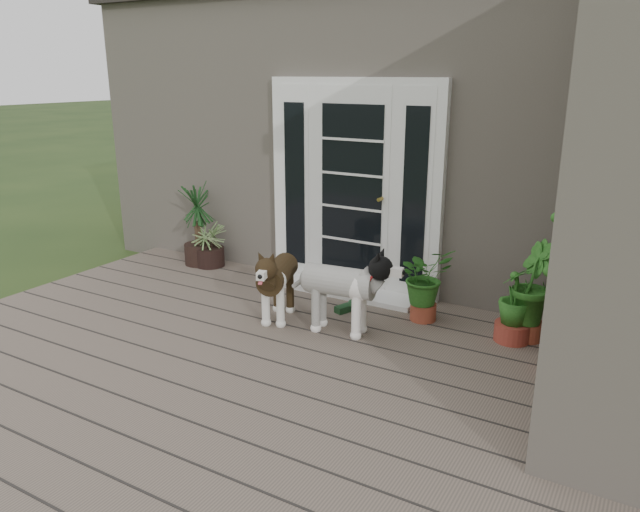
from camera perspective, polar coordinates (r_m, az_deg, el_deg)
The scene contains 14 objects.
deck at distance 4.71m, azimuth -7.41°, elevation -11.86°, with size 6.20×4.60×0.12m, color #6B5B4C.
house_main at distance 7.95m, azimuth 11.44°, elevation 11.10°, with size 7.40×4.00×3.10m, color #665E54.
door_unit at distance 6.20m, azimuth 3.18°, elevation 6.51°, with size 1.90×0.14×2.15m, color white.
door_step at distance 6.31m, azimuth 2.19°, elevation -3.20°, with size 1.60×0.40×0.05m, color white.
brindle_dog at distance 5.55m, azimuth -3.98°, elevation -2.86°, with size 0.33×0.77×0.64m, color #3A2A15, non-canonical shape.
white_dog at distance 5.25m, azimuth 1.86°, elevation -3.72°, with size 0.35×0.82×0.69m, color silver, non-canonical shape.
spider_plant at distance 7.19m, azimuth -10.38°, elevation 1.35°, with size 0.56×0.56×0.59m, color #74935A, non-canonical shape.
yucca at distance 7.24m, azimuth -11.42°, elevation 2.97°, with size 0.67×0.67×0.98m, color black, non-canonical shape.
herb_a at distance 5.60m, azimuth 9.80°, elevation -2.97°, with size 0.49×0.49×0.63m, color #17531A.
herb_b at distance 5.42m, azimuth 19.10°, elevation -4.28°, with size 0.43×0.43×0.64m, color #1C5919.
herb_c at distance 5.37m, azimuth 17.82°, elevation -5.09°, with size 0.33×0.33×0.52m, color #1F4E16.
sapling at distance 4.79m, azimuth 22.63°, elevation -1.30°, with size 0.47×0.47×1.61m, color #1F5317, non-canonical shape.
clog_left at distance 6.18m, azimuth 4.54°, elevation -3.53°, with size 0.13×0.27×0.08m, color black, non-canonical shape.
clog_right at distance 5.81m, azimuth 2.51°, elevation -4.82°, with size 0.13×0.27×0.08m, color #173A1D, non-canonical shape.
Camera 1 is at (2.57, -2.83, 2.32)m, focal length 33.95 mm.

